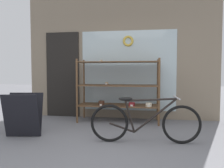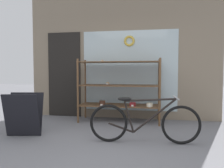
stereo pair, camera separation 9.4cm
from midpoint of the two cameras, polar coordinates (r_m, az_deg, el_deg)
The scene contains 5 objects.
ground_plane at distance 2.95m, azimuth -4.17°, elevation -19.20°, with size 30.00×30.00×0.00m, color slate.
storefront_facade at distance 5.32m, azimuth 2.43°, elevation 7.78°, with size 4.59×0.13×3.18m.
display_case at distance 4.88m, azimuth 2.54°, elevation -0.61°, with size 1.80×0.58×1.41m.
bicycle at distance 3.52m, azimuth 9.04°, elevation -9.83°, with size 1.74×0.46×0.74m.
sandwich_board at distance 4.12m, azimuth -21.48°, elevation -7.42°, with size 0.65×0.47×0.74m.
Camera 2 is at (0.74, -2.63, 1.13)m, focal length 35.00 mm.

